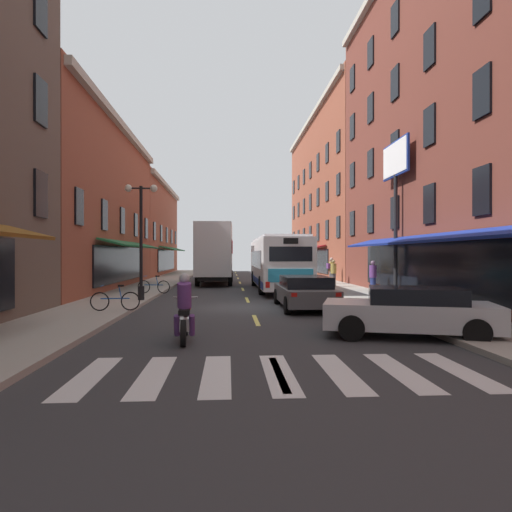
# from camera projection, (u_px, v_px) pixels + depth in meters

# --- Properties ---
(ground_plane) EXTENTS (34.80, 80.00, 0.10)m
(ground_plane) POSITION_uv_depth(u_px,v_px,m) (251.00, 309.00, 17.96)
(ground_plane) COLOR #333335
(lane_centre_dashes) EXTENTS (0.14, 73.90, 0.01)m
(lane_centre_dashes) POSITION_uv_depth(u_px,v_px,m) (251.00, 308.00, 17.71)
(lane_centre_dashes) COLOR #DBCC4C
(lane_centre_dashes) RESTS_ON ground
(crosswalk_near) EXTENTS (7.10, 2.80, 0.01)m
(crosswalk_near) POSITION_uv_depth(u_px,v_px,m) (279.00, 373.00, 7.98)
(crosswalk_near) COLOR silver
(crosswalk_near) RESTS_ON ground
(sidewalk_left) EXTENTS (3.00, 80.00, 0.14)m
(sidewalk_left) POSITION_uv_depth(u_px,v_px,m) (100.00, 307.00, 17.59)
(sidewalk_left) COLOR #A39E93
(sidewalk_left) RESTS_ON ground
(sidewalk_right) EXTENTS (3.00, 80.00, 0.14)m
(sidewalk_right) POSITION_uv_depth(u_px,v_px,m) (395.00, 305.00, 18.33)
(sidewalk_right) COLOR #A39E93
(sidewalk_right) RESTS_ON ground
(billboard_sign) EXTENTS (0.40, 3.09, 7.37)m
(billboard_sign) POSITION_uv_depth(u_px,v_px,m) (396.00, 177.00, 21.29)
(billboard_sign) COLOR black
(billboard_sign) RESTS_ON sidewalk_right
(transit_bus) EXTENTS (2.67, 11.29, 3.12)m
(transit_bus) POSITION_uv_depth(u_px,v_px,m) (277.00, 263.00, 26.81)
(transit_bus) COLOR white
(transit_bus) RESTS_ON ground
(box_truck) EXTENTS (2.58, 7.87, 4.24)m
(box_truck) POSITION_uv_depth(u_px,v_px,m) (215.00, 254.00, 31.83)
(box_truck) COLOR white
(box_truck) RESTS_ON ground
(sedan_near) EXTENTS (2.02, 4.75, 1.28)m
(sedan_near) POSITION_uv_depth(u_px,v_px,m) (305.00, 292.00, 17.56)
(sedan_near) COLOR #515154
(sedan_near) RESTS_ON ground
(sedan_mid) EXTENTS (4.58, 2.97, 1.28)m
(sedan_mid) POSITION_uv_depth(u_px,v_px,m) (410.00, 311.00, 11.48)
(sedan_mid) COLOR silver
(sedan_mid) RESTS_ON ground
(sedan_far) EXTENTS (1.93, 4.47, 1.29)m
(sedan_far) POSITION_uv_depth(u_px,v_px,m) (216.00, 271.00, 40.44)
(sedan_far) COLOR black
(sedan_far) RESTS_ON ground
(motorcycle_rider) EXTENTS (0.62, 2.07, 1.66)m
(motorcycle_rider) POSITION_uv_depth(u_px,v_px,m) (185.00, 312.00, 10.96)
(motorcycle_rider) COLOR black
(motorcycle_rider) RESTS_ON ground
(bicycle_near) EXTENTS (1.71, 0.48, 0.91)m
(bicycle_near) POSITION_uv_depth(u_px,v_px,m) (115.00, 300.00, 15.81)
(bicycle_near) COLOR black
(bicycle_near) RESTS_ON sidewalk_left
(bicycle_mid) EXTENTS (1.69, 0.51, 0.91)m
(bicycle_mid) POSITION_uv_depth(u_px,v_px,m) (154.00, 286.00, 22.93)
(bicycle_mid) COLOR black
(bicycle_mid) RESTS_ON sidewalk_left
(pedestrian_near) EXTENTS (0.52, 0.39, 1.76)m
(pedestrian_near) POSITION_uv_depth(u_px,v_px,m) (331.00, 270.00, 30.68)
(pedestrian_near) COLOR #4C4C51
(pedestrian_near) RESTS_ON sidewalk_right
(pedestrian_mid) EXTENTS (0.36, 0.36, 1.68)m
(pedestrian_mid) POSITION_uv_depth(u_px,v_px,m) (373.00, 277.00, 22.82)
(pedestrian_mid) COLOR navy
(pedestrian_mid) RESTS_ON sidewalk_right
(pedestrian_far) EXTENTS (0.36, 0.36, 1.78)m
(pedestrian_far) POSITION_uv_depth(u_px,v_px,m) (332.00, 269.00, 32.51)
(pedestrian_far) COLOR navy
(pedestrian_far) RESTS_ON sidewalk_right
(pedestrian_rear) EXTENTS (0.36, 0.36, 1.66)m
(pedestrian_rear) POSITION_uv_depth(u_px,v_px,m) (334.00, 273.00, 27.97)
(pedestrian_rear) COLOR #4C4C51
(pedestrian_rear) RESTS_ON sidewalk_right
(street_lamp_twin) EXTENTS (1.42, 0.32, 5.04)m
(street_lamp_twin) POSITION_uv_depth(u_px,v_px,m) (141.00, 236.00, 19.59)
(street_lamp_twin) COLOR black
(street_lamp_twin) RESTS_ON sidewalk_left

